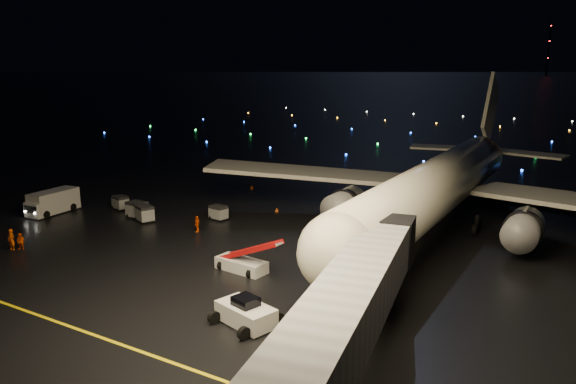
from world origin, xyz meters
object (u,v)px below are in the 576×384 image
at_px(pushback_tug, 246,311).
at_px(belt_loader, 241,252).
at_px(baggage_cart_0, 218,213).
at_px(crew_b, 21,241).
at_px(baggage_cart_3, 120,203).
at_px(baggage_cart_1, 144,214).
at_px(service_truck, 54,202).
at_px(baggage_cart_2, 137,210).
at_px(crew_c, 197,224).
at_px(crew_a, 11,239).
at_px(airliner, 446,153).

bearing_deg(pushback_tug, belt_loader, 142.52).
bearing_deg(pushback_tug, baggage_cart_0, 147.05).
relative_size(crew_b, baggage_cart_3, 0.85).
relative_size(baggage_cart_0, baggage_cart_1, 0.88).
xyz_separation_m(service_truck, baggage_cart_2, (9.63, 3.31, -0.40)).
distance_m(belt_loader, baggage_cart_2, 20.59).
relative_size(service_truck, baggage_cart_1, 3.44).
height_order(pushback_tug, baggage_cart_2, pushback_tug).
height_order(pushback_tug, belt_loader, belt_loader).
xyz_separation_m(crew_c, baggage_cart_1, (-7.35, 0.05, 0.04)).
height_order(crew_c, baggage_cart_3, crew_c).
height_order(pushback_tug, baggage_cart_1, pushback_tug).
bearing_deg(baggage_cart_2, crew_a, -94.70).
bearing_deg(baggage_cart_1, baggage_cart_3, -177.46).
height_order(belt_loader, baggage_cart_1, belt_loader).
distance_m(crew_c, baggage_cart_2, 9.15).
xyz_separation_m(pushback_tug, crew_b, (-26.27, 1.80, -0.17)).
bearing_deg(airliner, crew_c, -144.44).
relative_size(service_truck, crew_a, 3.64).
xyz_separation_m(baggage_cart_0, baggage_cart_3, (-12.53, -2.33, 0.01)).
height_order(baggage_cart_0, baggage_cart_2, baggage_cart_2).
bearing_deg(crew_b, crew_a, -176.31).
height_order(baggage_cart_1, baggage_cart_2, baggage_cart_2).
relative_size(baggage_cart_0, baggage_cart_3, 0.98).
xyz_separation_m(service_truck, baggage_cart_3, (5.25, 4.99, -0.52)).
height_order(crew_b, crew_c, crew_c).
bearing_deg(crew_c, service_truck, -96.89).
height_order(crew_a, crew_b, crew_a).
bearing_deg(service_truck, baggage_cart_2, 15.08).
distance_m(crew_b, baggage_cart_3, 15.32).
xyz_separation_m(crew_c, baggage_cart_2, (-9.12, 0.70, 0.07)).
xyz_separation_m(belt_loader, baggage_cart_1, (-17.48, 6.64, -0.69)).
height_order(crew_c, baggage_cart_2, baggage_cart_2).
distance_m(pushback_tug, baggage_cart_0, 25.57).
relative_size(baggage_cart_1, baggage_cart_3, 1.12).
distance_m(service_truck, baggage_cart_1, 11.71).
bearing_deg(crew_c, baggage_cart_0, 176.83).
bearing_deg(service_truck, baggage_cart_1, 9.23).
distance_m(airliner, belt_loader, 24.82).
bearing_deg(pushback_tug, baggage_cart_2, 164.40).
height_order(crew_a, baggage_cart_1, crew_a).
height_order(baggage_cart_2, baggage_cart_3, baggage_cart_2).
bearing_deg(service_truck, belt_loader, -11.76).
bearing_deg(baggage_cart_3, airliner, 36.11).
distance_m(crew_b, baggage_cart_1, 12.96).
xyz_separation_m(airliner, baggage_cart_0, (-21.52, -10.38, -6.94)).
distance_m(crew_a, crew_b, 0.89).
bearing_deg(belt_loader, service_truck, 177.85).
xyz_separation_m(crew_b, baggage_cart_2, (1.11, 13.29, 0.12)).
xyz_separation_m(airliner, baggage_cart_2, (-29.66, -14.38, -6.81)).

